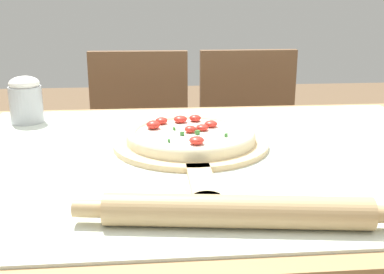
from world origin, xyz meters
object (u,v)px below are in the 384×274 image
at_px(pizza, 191,135).
at_px(rolling_pin, 237,211).
at_px(chair_right, 250,149).
at_px(chair_left, 139,152).
at_px(pizza_peel, 192,146).
at_px(flour_cup, 26,99).

bearing_deg(pizza, rolling_pin, -85.16).
bearing_deg(chair_right, chair_left, -179.76).
bearing_deg(chair_left, chair_right, 1.99).
bearing_deg(rolling_pin, pizza, 94.84).
bearing_deg(chair_right, pizza_peel, -110.89).
xyz_separation_m(chair_right, flour_cup, (-0.71, -0.51, 0.32)).
xyz_separation_m(pizza, chair_left, (-0.13, 0.76, -0.29)).
bearing_deg(flour_cup, pizza_peel, -32.92).
bearing_deg(pizza_peel, pizza, 91.17).
height_order(rolling_pin, flour_cup, flour_cup).
relative_size(chair_left, chair_right, 1.00).
relative_size(pizza_peel, chair_right, 0.56).
relative_size(pizza, rolling_pin, 0.59).
xyz_separation_m(rolling_pin, flour_cup, (-0.44, 0.63, 0.04)).
xyz_separation_m(pizza_peel, chair_left, (-0.13, 0.78, -0.27)).
bearing_deg(pizza, chair_left, 99.94).
relative_size(pizza_peel, rolling_pin, 1.06).
distance_m(pizza, chair_right, 0.86).
distance_m(rolling_pin, chair_left, 1.19).
relative_size(pizza, chair_right, 0.31).
height_order(pizza, flour_cup, flour_cup).
height_order(pizza, rolling_pin, pizza).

